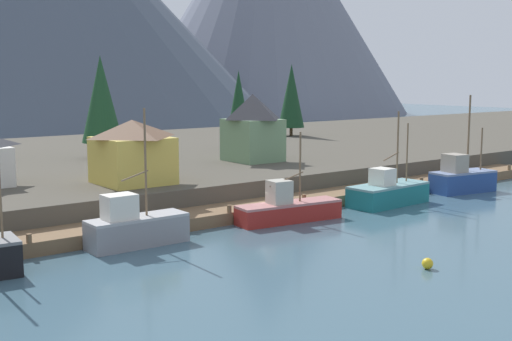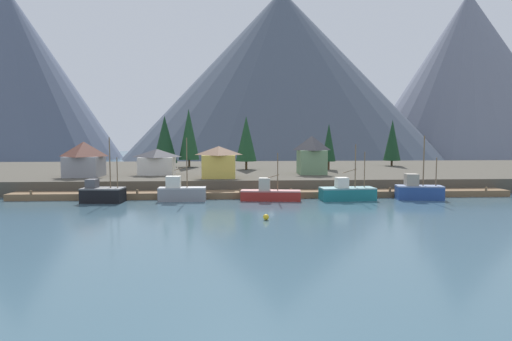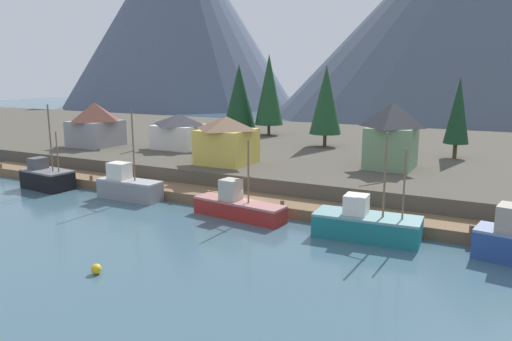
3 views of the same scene
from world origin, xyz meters
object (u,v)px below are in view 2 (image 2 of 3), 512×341
at_px(house_green, 312,155).
at_px(fishing_boat_blue, 418,190).
at_px(conifer_near_right, 392,140).
at_px(fishing_boat_black, 102,194).
at_px(conifer_near_left, 165,139).
at_px(conifer_mid_left, 329,142).
at_px(fishing_boat_grey, 181,192).
at_px(conifer_back_left, 246,139).
at_px(house_yellow, 219,162).
at_px(house_white, 157,161).
at_px(fishing_boat_teal, 347,193).
at_px(fishing_boat_red, 270,194).
at_px(conifer_mid_right, 189,134).
at_px(channel_buoy, 266,217).
at_px(house_grey, 84,159).

bearing_deg(house_green, fishing_boat_blue, -52.89).
bearing_deg(conifer_near_right, house_green, -138.19).
xyz_separation_m(fishing_boat_black, conifer_near_left, (3.89, 37.93, 7.80)).
bearing_deg(conifer_near_left, conifer_mid_left, -14.71).
bearing_deg(fishing_boat_grey, conifer_back_left, 68.91).
height_order(house_green, conifer_back_left, conifer_back_left).
height_order(house_yellow, house_white, house_yellow).
relative_size(house_green, conifer_near_right, 0.65).
bearing_deg(fishing_boat_teal, fishing_boat_red, 175.83).
relative_size(conifer_mid_right, channel_buoy, 19.62).
height_order(fishing_boat_black, fishing_boat_teal, fishing_boat_black).
distance_m(house_yellow, conifer_mid_left, 28.98).
bearing_deg(house_white, channel_buoy, -61.99).
height_order(fishing_boat_black, channel_buoy, fishing_boat_black).
height_order(house_white, conifer_near_right, conifer_near_right).
bearing_deg(house_yellow, fishing_boat_blue, -20.48).
distance_m(fishing_boat_red, conifer_near_right, 52.28).
height_order(house_yellow, house_green, house_green).
height_order(fishing_boat_black, fishing_boat_red, fishing_boat_black).
bearing_deg(fishing_boat_grey, house_white, 109.36).
height_order(fishing_boat_blue, channel_buoy, fishing_boat_blue).
xyz_separation_m(fishing_boat_black, fishing_boat_blue, (48.35, 0.01, 0.16)).
distance_m(conifer_near_left, conifer_near_right, 55.10).
height_order(fishing_boat_red, house_yellow, house_yellow).
bearing_deg(conifer_near_right, fishing_boat_teal, -119.15).
height_order(fishing_boat_red, channel_buoy, fishing_boat_red).
height_order(fishing_boat_grey, house_white, fishing_boat_grey).
bearing_deg(fishing_boat_blue, channel_buoy, -139.76).
distance_m(fishing_boat_red, conifer_back_left, 31.07).
distance_m(house_yellow, house_white, 13.92).
relative_size(fishing_boat_teal, conifer_mid_left, 0.85).
bearing_deg(conifer_near_left, house_green, -33.02).
bearing_deg(house_green, house_yellow, -161.11).
height_order(fishing_boat_blue, conifer_near_right, conifer_near_right).
bearing_deg(fishing_boat_blue, conifer_mid_right, 144.19).
height_order(fishing_boat_red, house_grey, house_grey).
relative_size(fishing_boat_grey, house_grey, 1.42).
relative_size(fishing_boat_grey, conifer_mid_right, 0.70).
bearing_deg(house_green, house_grey, -176.23).
relative_size(fishing_boat_black, conifer_back_left, 0.83).
height_order(house_white, conifer_back_left, conifer_back_left).
bearing_deg(conifer_near_right, channel_buoy, -123.21).
height_order(fishing_boat_teal, channel_buoy, fishing_boat_teal).
relative_size(fishing_boat_blue, conifer_near_right, 0.88).
xyz_separation_m(house_green, conifer_near_right, (24.07, 21.52, 2.53)).
height_order(conifer_near_right, conifer_mid_right, conifer_mid_right).
xyz_separation_m(fishing_boat_grey, conifer_near_right, (47.41, 38.59, 7.47)).
bearing_deg(house_white, house_yellow, -30.52).
height_order(house_green, conifer_mid_left, conifer_mid_left).
distance_m(house_grey, conifer_mid_right, 29.22).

